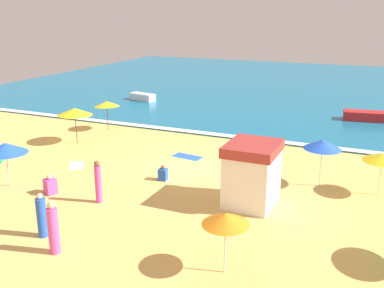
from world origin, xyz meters
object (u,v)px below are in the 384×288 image
beachgoer_3 (163,174)px  beachgoer_5 (98,182)px  beachgoer_2 (53,229)px  beach_umbrella_2 (75,112)px  beachgoer_4 (42,217)px  lifeguard_cabana (252,173)px  beach_umbrella_6 (226,219)px  beach_umbrella_4 (5,148)px  small_boat_0 (142,97)px  beachgoer_1 (50,186)px  beach_umbrella_1 (107,104)px  beach_umbrella_5 (383,157)px  small_boat_1 (373,116)px  beach_umbrella_0 (323,144)px

beachgoer_3 → beachgoer_5: beachgoer_5 is taller
beachgoer_2 → beach_umbrella_2: bearing=124.5°
beachgoer_2 → beachgoer_3: size_ratio=2.48×
beachgoer_4 → lifeguard_cabana: bearing=43.5°
beach_umbrella_6 → beachgoer_2: beach_umbrella_6 is taller
beach_umbrella_4 → beachgoer_5: 5.12m
lifeguard_cabana → small_boat_0: bearing=131.4°
lifeguard_cabana → beach_umbrella_2: size_ratio=0.96×
beach_umbrella_4 → beach_umbrella_6: 12.22m
beachgoer_4 → beach_umbrella_4: bearing=146.7°
beach_umbrella_2 → beach_umbrella_6: size_ratio=1.36×
lifeguard_cabana → beach_umbrella_2: (-12.71, 4.45, 0.62)m
beachgoer_1 → beachgoer_5: beachgoer_5 is taller
beachgoer_1 → beachgoer_5: bearing=2.7°
beach_umbrella_1 → beach_umbrella_5: bearing=-14.5°
beachgoer_4 → beachgoer_5: 3.40m
beach_umbrella_1 → beach_umbrella_5: (17.73, -4.57, -0.06)m
beachgoer_2 → beach_umbrella_4: bearing=146.8°
beachgoer_4 → small_boat_1: size_ratio=0.40×
beach_umbrella_0 → beach_umbrella_5: 2.64m
small_boat_1 → beach_umbrella_1: bearing=-149.4°
small_boat_0 → lifeguard_cabana: bearing=-48.6°
beach_umbrella_4 → lifeguard_cabana: bearing=13.5°
beach_umbrella_1 → beachgoer_3: size_ratio=3.15×
beach_umbrella_2 → beach_umbrella_4: (1.55, -7.14, -0.12)m
beachgoer_2 → small_boat_0: bearing=113.3°
beach_umbrella_0 → beachgoer_3: size_ratio=3.22×
beach_umbrella_0 → beachgoer_5: size_ratio=1.29×
beach_umbrella_6 → beachgoer_1: 9.98m
lifeguard_cabana → small_boat_0: 23.53m
beach_umbrella_1 → small_boat_0: bearing=106.3°
beach_umbrella_1 → small_boat_1: (16.78, 9.93, -1.42)m
beach_umbrella_4 → small_boat_1: 25.59m
beach_umbrella_1 → small_boat_1: size_ratio=0.57×
beachgoer_1 → beachgoer_4: 4.13m
beach_umbrella_5 → small_boat_0: (-20.57, 14.33, -1.39)m
lifeguard_cabana → beachgoer_4: (-6.24, -5.92, -0.60)m
beachgoer_5 → small_boat_1: (10.23, 20.33, -0.50)m
beach_umbrella_6 → beachgoer_4: beach_umbrella_6 is taller
beach_umbrella_5 → beach_umbrella_6: beach_umbrella_6 is taller
beach_umbrella_4 → beach_umbrella_5: 17.27m
lifeguard_cabana → beach_umbrella_4: lifeguard_cabana is taller
lifeguard_cabana → beach_umbrella_5: size_ratio=1.17×
beach_umbrella_1 → beach_umbrella_4: size_ratio=0.85×
beach_umbrella_2 → beachgoer_1: (3.99, -7.10, -1.63)m
beachgoer_5 → small_boat_1: beachgoer_5 is taller
lifeguard_cabana → beach_umbrella_4: size_ratio=0.96×
beachgoer_4 → beachgoer_2: bearing=-32.5°
beachgoer_5 → beachgoer_3: bearing=69.0°
lifeguard_cabana → small_boat_0: size_ratio=1.07×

